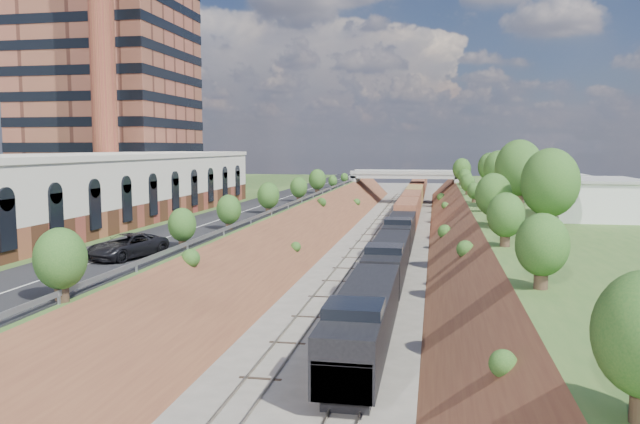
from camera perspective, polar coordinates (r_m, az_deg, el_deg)
platform_left at (r=89.65m, az=-15.85°, el=-0.78°), size 44.00×180.00×5.00m
embankment_left at (r=82.66m, az=-1.98°, el=-2.86°), size 10.00×180.00×10.00m
embankment_right at (r=80.87m, az=13.45°, el=-3.22°), size 10.00×180.00×10.00m
rail_left_track at (r=81.27m, az=3.82°, el=-2.96°), size 1.58×180.00×0.18m
rail_right_track at (r=80.84m, az=7.49°, el=-3.04°), size 1.58×180.00×0.18m
road at (r=83.12m, az=-5.02°, el=0.68°), size 8.00×180.00×0.10m
guardrail at (r=81.89m, az=-2.30°, el=0.97°), size 0.10×171.00×0.70m
commercial_building at (r=67.48m, az=-20.46°, el=2.04°), size 14.30×62.30×7.00m
highrise_tower at (r=106.72m, az=-18.89°, el=16.57°), size 22.00×22.00×53.90m
smokestack at (r=87.80m, az=-19.28°, el=13.71°), size 3.20×3.20×40.00m
overpass at (r=142.11m, az=7.80°, el=2.80°), size 24.50×8.30×7.40m
white_building_near at (r=73.91m, az=23.62°, el=1.06°), size 9.00×12.00×4.00m
white_building_far at (r=95.34m, az=20.35°, el=2.06°), size 8.00×10.00×3.60m
tree_right_large at (r=60.72m, az=20.29°, el=2.48°), size 5.25×5.25×7.61m
tree_left_crest at (r=44.19m, az=-14.32°, el=-1.58°), size 2.45×2.45×3.55m
freight_train at (r=118.42m, az=8.49°, el=1.06°), size 3.12×175.21×4.64m
suv at (r=44.86m, az=-17.22°, el=-2.98°), size 4.46×6.51×1.65m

